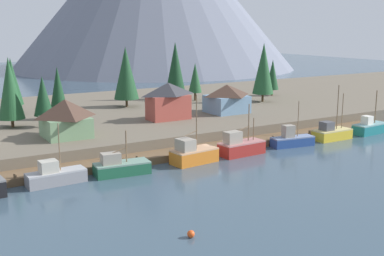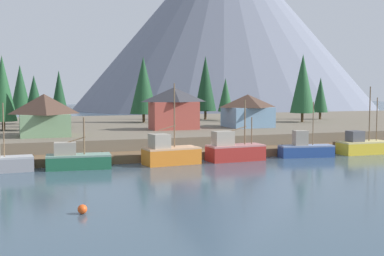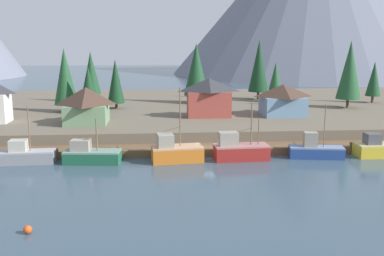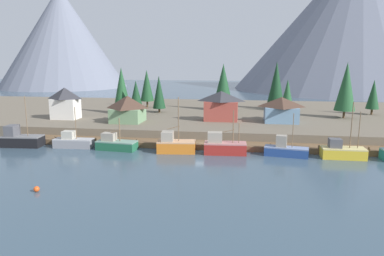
{
  "view_description": "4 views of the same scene",
  "coord_description": "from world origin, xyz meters",
  "px_view_note": "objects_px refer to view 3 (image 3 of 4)",
  "views": [
    {
      "loc": [
        -38.79,
        -58.81,
        18.82
      ],
      "look_at": [
        -2.04,
        2.2,
        4.03
      ],
      "focal_mm": 45.78,
      "sensor_mm": 36.0,
      "label": 1
    },
    {
      "loc": [
        -22.14,
        -60.69,
        9.2
      ],
      "look_at": [
        0.24,
        3.29,
        3.81
      ],
      "focal_mm": 48.52,
      "sensor_mm": 36.0,
      "label": 2
    },
    {
      "loc": [
        -6.74,
        -58.4,
        15.61
      ],
      "look_at": [
        -1.99,
        1.92,
        3.6
      ],
      "focal_mm": 41.97,
      "sensor_mm": 36.0,
      "label": 3
    },
    {
      "loc": [
        7.46,
        -61.01,
        15.77
      ],
      "look_at": [
        -2.02,
        1.52,
        3.7
      ],
      "focal_mm": 33.3,
      "sensor_mm": 36.0,
      "label": 4
    }
  ],
  "objects_px": {
    "fishing_boat_red": "(239,150)",
    "house_red": "(209,97)",
    "house_green": "(86,105)",
    "fishing_boat_grey": "(25,155)",
    "fishing_boat_green": "(91,155)",
    "channel_buoy": "(28,230)",
    "house_blue": "(283,99)",
    "conifer_mid_right": "(275,78)",
    "conifer_far_right": "(65,77)",
    "fishing_boat_blue": "(315,150)",
    "conifer_back_left": "(196,69)",
    "conifer_near_left": "(91,73)",
    "conifer_back_right": "(374,79)",
    "conifer_centre": "(259,66)",
    "fishing_boat_yellow": "(380,148)",
    "conifer_near_right": "(88,85)",
    "conifer_mid_left": "(116,81)",
    "conifer_far_left": "(350,70)",
    "fishing_boat_orange": "(175,151)"
  },
  "relations": [
    {
      "from": "channel_buoy",
      "to": "house_blue",
      "type": "bearing_deg",
      "value": 51.49
    },
    {
      "from": "fishing_boat_grey",
      "to": "conifer_far_right",
      "type": "height_order",
      "value": "conifer_far_right"
    },
    {
      "from": "conifer_back_right",
      "to": "conifer_centre",
      "type": "height_order",
      "value": "conifer_centre"
    },
    {
      "from": "house_red",
      "to": "fishing_boat_grey",
      "type": "bearing_deg",
      "value": -143.99
    },
    {
      "from": "house_red",
      "to": "conifer_near_left",
      "type": "relative_size",
      "value": 0.72
    },
    {
      "from": "fishing_boat_yellow",
      "to": "conifer_near_right",
      "type": "relative_size",
      "value": 1.09
    },
    {
      "from": "conifer_far_right",
      "to": "house_green",
      "type": "bearing_deg",
      "value": -65.31
    },
    {
      "from": "fishing_boat_yellow",
      "to": "conifer_near_left",
      "type": "height_order",
      "value": "conifer_near_left"
    },
    {
      "from": "conifer_centre",
      "to": "conifer_far_left",
      "type": "distance_m",
      "value": 19.88
    },
    {
      "from": "fishing_boat_red",
      "to": "conifer_back_left",
      "type": "distance_m",
      "value": 37.08
    },
    {
      "from": "house_green",
      "to": "channel_buoy",
      "type": "bearing_deg",
      "value": -89.33
    },
    {
      "from": "channel_buoy",
      "to": "conifer_back_left",
      "type": "bearing_deg",
      "value": 71.82
    },
    {
      "from": "fishing_boat_blue",
      "to": "conifer_back_left",
      "type": "relative_size",
      "value": 0.6
    },
    {
      "from": "fishing_boat_orange",
      "to": "fishing_boat_yellow",
      "type": "xyz_separation_m",
      "value": [
        27.75,
        0.42,
        -0.22
      ]
    },
    {
      "from": "conifer_mid_right",
      "to": "conifer_far_right",
      "type": "height_order",
      "value": "conifer_far_right"
    },
    {
      "from": "fishing_boat_green",
      "to": "conifer_near_right",
      "type": "height_order",
      "value": "conifer_near_right"
    },
    {
      "from": "conifer_near_left",
      "to": "conifer_far_left",
      "type": "relative_size",
      "value": 0.83
    },
    {
      "from": "channel_buoy",
      "to": "conifer_back_right",
      "type": "bearing_deg",
      "value": 44.58
    },
    {
      "from": "fishing_boat_orange",
      "to": "conifer_mid_left",
      "type": "relative_size",
      "value": 1.02
    },
    {
      "from": "fishing_boat_yellow",
      "to": "channel_buoy",
      "type": "bearing_deg",
      "value": -152.1
    },
    {
      "from": "house_red",
      "to": "conifer_mid_left",
      "type": "bearing_deg",
      "value": 147.79
    },
    {
      "from": "house_red",
      "to": "conifer_near_left",
      "type": "xyz_separation_m",
      "value": [
        -22.58,
        20.21,
        2.82
      ]
    },
    {
      "from": "conifer_back_right",
      "to": "conifer_far_right",
      "type": "distance_m",
      "value": 62.12
    },
    {
      "from": "house_red",
      "to": "house_green",
      "type": "distance_m",
      "value": 20.5
    },
    {
      "from": "fishing_boat_green",
      "to": "house_blue",
      "type": "bearing_deg",
      "value": 38.56
    },
    {
      "from": "fishing_boat_yellow",
      "to": "conifer_mid_left",
      "type": "bearing_deg",
      "value": 142.14
    },
    {
      "from": "conifer_mid_right",
      "to": "conifer_back_right",
      "type": "xyz_separation_m",
      "value": [
        20.23,
        -2.53,
        -0.08
      ]
    },
    {
      "from": "conifer_mid_left",
      "to": "conifer_back_left",
      "type": "xyz_separation_m",
      "value": [
        15.97,
        6.49,
        1.76
      ]
    },
    {
      "from": "fishing_boat_red",
      "to": "house_red",
      "type": "height_order",
      "value": "house_red"
    },
    {
      "from": "conifer_mid_right",
      "to": "conifer_far_left",
      "type": "height_order",
      "value": "conifer_far_left"
    },
    {
      "from": "fishing_boat_grey",
      "to": "conifer_mid_right",
      "type": "relative_size",
      "value": 0.89
    },
    {
      "from": "fishing_boat_grey",
      "to": "conifer_near_left",
      "type": "xyz_separation_m",
      "value": [
        3.19,
        38.94,
        7.62
      ]
    },
    {
      "from": "conifer_mid_left",
      "to": "conifer_near_left",
      "type": "bearing_deg",
      "value": 121.36
    },
    {
      "from": "fishing_boat_grey",
      "to": "conifer_near_right",
      "type": "relative_size",
      "value": 0.88
    },
    {
      "from": "conifer_near_right",
      "to": "conifer_back_right",
      "type": "relative_size",
      "value": 0.98
    },
    {
      "from": "house_green",
      "to": "conifer_mid_right",
      "type": "height_order",
      "value": "conifer_mid_right"
    },
    {
      "from": "conifer_mid_right",
      "to": "conifer_back_right",
      "type": "height_order",
      "value": "conifer_back_right"
    },
    {
      "from": "conifer_near_right",
      "to": "conifer_centre",
      "type": "xyz_separation_m",
      "value": [
        34.31,
        16.98,
        2.19
      ]
    },
    {
      "from": "conifer_near_right",
      "to": "conifer_far_right",
      "type": "distance_m",
      "value": 5.44
    },
    {
      "from": "fishing_boat_green",
      "to": "conifer_near_left",
      "type": "height_order",
      "value": "conifer_near_left"
    },
    {
      "from": "house_red",
      "to": "conifer_back_left",
      "type": "xyz_separation_m",
      "value": [
        -0.68,
        16.98,
        3.62
      ]
    },
    {
      "from": "house_blue",
      "to": "conifer_near_left",
      "type": "height_order",
      "value": "conifer_near_left"
    },
    {
      "from": "conifer_near_right",
      "to": "conifer_far_right",
      "type": "relative_size",
      "value": 0.73
    },
    {
      "from": "fishing_boat_red",
      "to": "conifer_mid_left",
      "type": "relative_size",
      "value": 0.8
    },
    {
      "from": "house_red",
      "to": "house_green",
      "type": "bearing_deg",
      "value": -166.98
    },
    {
      "from": "fishing_boat_red",
      "to": "conifer_far_right",
      "type": "xyz_separation_m",
      "value": [
        -27.26,
        26.3,
        7.68
      ]
    },
    {
      "from": "fishing_boat_grey",
      "to": "fishing_boat_green",
      "type": "relative_size",
      "value": 1.02
    },
    {
      "from": "channel_buoy",
      "to": "conifer_mid_right",
      "type": "bearing_deg",
      "value": 58.26
    },
    {
      "from": "conifer_back_right",
      "to": "conifer_far_left",
      "type": "relative_size",
      "value": 0.67
    },
    {
      "from": "conifer_mid_right",
      "to": "conifer_far_left",
      "type": "distance_m",
      "value": 15.22
    }
  ]
}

